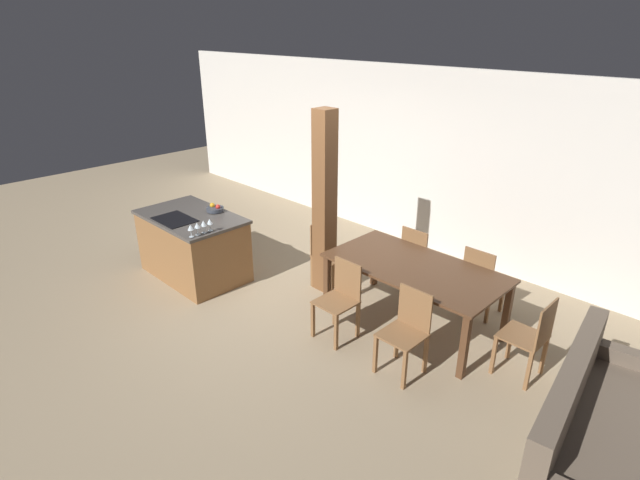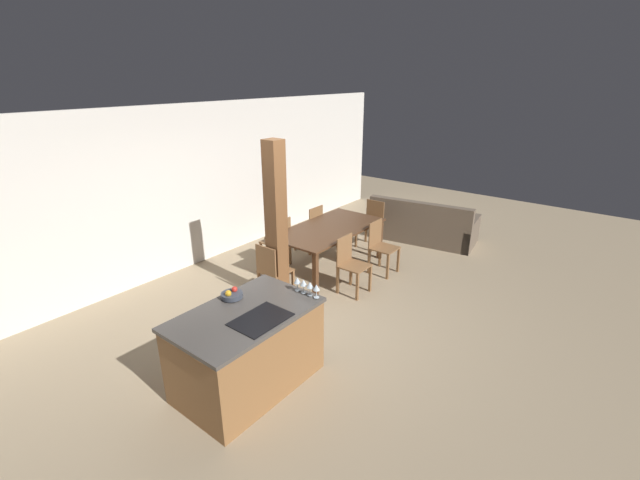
{
  "view_description": "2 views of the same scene",
  "coord_description": "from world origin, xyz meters",
  "px_view_note": "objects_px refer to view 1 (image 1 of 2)",
  "views": [
    {
      "loc": [
        4.31,
        -3.53,
        3.25
      ],
      "look_at": [
        0.6,
        0.2,
        0.95
      ],
      "focal_mm": 28.0,
      "sensor_mm": 36.0,
      "label": 1
    },
    {
      "loc": [
        -3.8,
        -3.24,
        3.12
      ],
      "look_at": [
        0.6,
        0.2,
        0.95
      ],
      "focal_mm": 24.0,
      "sensor_mm": 36.0,
      "label": 2
    }
  ],
  "objects_px": {
    "dining_chair_near_right": "(406,330)",
    "couch": "(604,439)",
    "wine_glass_far": "(203,224)",
    "wine_glass_end": "(210,222)",
    "wine_glass_middle": "(197,226)",
    "timber_post": "(325,204)",
    "dining_chair_foot_end": "(530,337)",
    "dining_chair_far_right": "(481,279)",
    "fruit_bowl": "(215,209)",
    "dining_chair_far_left": "(418,257)",
    "dining_chair_head_end": "(327,253)",
    "kitchen_island": "(193,245)",
    "dining_chair_near_left": "(340,298)",
    "dining_table": "(414,273)",
    "wine_glass_near": "(191,228)"
  },
  "relations": [
    {
      "from": "wine_glass_end",
      "to": "timber_post",
      "type": "relative_size",
      "value": 0.07
    },
    {
      "from": "wine_glass_far",
      "to": "dining_chair_near_right",
      "type": "height_order",
      "value": "wine_glass_far"
    },
    {
      "from": "kitchen_island",
      "to": "dining_chair_near_left",
      "type": "relative_size",
      "value": 1.7
    },
    {
      "from": "wine_glass_end",
      "to": "dining_chair_head_end",
      "type": "height_order",
      "value": "wine_glass_end"
    },
    {
      "from": "timber_post",
      "to": "dining_chair_far_left",
      "type": "bearing_deg",
      "value": 43.23
    },
    {
      "from": "kitchen_island",
      "to": "timber_post",
      "type": "xyz_separation_m",
      "value": [
        1.53,
        1.0,
        0.73
      ]
    },
    {
      "from": "fruit_bowl",
      "to": "couch",
      "type": "bearing_deg",
      "value": 1.34
    },
    {
      "from": "wine_glass_end",
      "to": "wine_glass_middle",
      "type": "bearing_deg",
      "value": -90.0
    },
    {
      "from": "wine_glass_end",
      "to": "fruit_bowl",
      "type": "bearing_deg",
      "value": 141.02
    },
    {
      "from": "kitchen_island",
      "to": "fruit_bowl",
      "type": "xyz_separation_m",
      "value": [
        0.12,
        0.32,
        0.48
      ]
    },
    {
      "from": "wine_glass_far",
      "to": "dining_chair_near_right",
      "type": "bearing_deg",
      "value": 11.95
    },
    {
      "from": "kitchen_island",
      "to": "dining_chair_near_right",
      "type": "bearing_deg",
      "value": 5.96
    },
    {
      "from": "kitchen_island",
      "to": "dining_chair_near_right",
      "type": "height_order",
      "value": "kitchen_island"
    },
    {
      "from": "dining_chair_near_right",
      "to": "dining_chair_far_right",
      "type": "xyz_separation_m",
      "value": [
        0.0,
        1.49,
        0.0
      ]
    },
    {
      "from": "wine_glass_near",
      "to": "timber_post",
      "type": "xyz_separation_m",
      "value": [
        0.86,
        1.4,
        0.16
      ]
    },
    {
      "from": "dining_table",
      "to": "couch",
      "type": "height_order",
      "value": "couch"
    },
    {
      "from": "wine_glass_far",
      "to": "wine_glass_end",
      "type": "xyz_separation_m",
      "value": [
        0.0,
        0.09,
        0.0
      ]
    },
    {
      "from": "couch",
      "to": "dining_chair_foot_end",
      "type": "bearing_deg",
      "value": 46.24
    },
    {
      "from": "dining_chair_far_right",
      "to": "dining_chair_far_left",
      "type": "bearing_deg",
      "value": 0.0
    },
    {
      "from": "wine_glass_middle",
      "to": "dining_chair_far_right",
      "type": "height_order",
      "value": "wine_glass_middle"
    },
    {
      "from": "dining_chair_near_right",
      "to": "dining_chair_head_end",
      "type": "xyz_separation_m",
      "value": [
        -1.8,
        0.75,
        0.0
      ]
    },
    {
      "from": "wine_glass_far",
      "to": "dining_chair_near_left",
      "type": "bearing_deg",
      "value": 17.71
    },
    {
      "from": "fruit_bowl",
      "to": "couch",
      "type": "distance_m",
      "value": 5.06
    },
    {
      "from": "dining_chair_foot_end",
      "to": "dining_chair_near_right",
      "type": "bearing_deg",
      "value": -50.79
    },
    {
      "from": "wine_glass_middle",
      "to": "dining_table",
      "type": "relative_size",
      "value": 0.08
    },
    {
      "from": "kitchen_island",
      "to": "wine_glass_near",
      "type": "xyz_separation_m",
      "value": [
        0.67,
        -0.39,
        0.57
      ]
    },
    {
      "from": "dining_chair_far_right",
      "to": "dining_chair_foot_end",
      "type": "xyz_separation_m",
      "value": [
        0.91,
        -0.75,
        0.0
      ]
    },
    {
      "from": "dining_chair_far_left",
      "to": "kitchen_island",
      "type": "bearing_deg",
      "value": 37.22
    },
    {
      "from": "couch",
      "to": "dining_chair_far_right",
      "type": "bearing_deg",
      "value": 44.43
    },
    {
      "from": "wine_glass_near",
      "to": "fruit_bowl",
      "type": "bearing_deg",
      "value": 127.72
    },
    {
      "from": "wine_glass_middle",
      "to": "wine_glass_end",
      "type": "xyz_separation_m",
      "value": [
        0.0,
        0.18,
        0.0
      ]
    },
    {
      "from": "dining_chair_far_left",
      "to": "wine_glass_near",
      "type": "bearing_deg",
      "value": 51.87
    },
    {
      "from": "dining_chair_foot_end",
      "to": "dining_chair_far_right",
      "type": "bearing_deg",
      "value": -129.21
    },
    {
      "from": "dining_chair_near_right",
      "to": "dining_chair_foot_end",
      "type": "xyz_separation_m",
      "value": [
        0.91,
        0.75,
        0.0
      ]
    },
    {
      "from": "wine_glass_far",
      "to": "couch",
      "type": "distance_m",
      "value": 4.57
    },
    {
      "from": "wine_glass_middle",
      "to": "wine_glass_far",
      "type": "xyz_separation_m",
      "value": [
        0.0,
        0.09,
        0.0
      ]
    },
    {
      "from": "couch",
      "to": "timber_post",
      "type": "height_order",
      "value": "timber_post"
    },
    {
      "from": "dining_table",
      "to": "wine_glass_near",
      "type": "bearing_deg",
      "value": -145.95
    },
    {
      "from": "wine_glass_near",
      "to": "couch",
      "type": "height_order",
      "value": "wine_glass_near"
    },
    {
      "from": "wine_glass_end",
      "to": "dining_table",
      "type": "distance_m",
      "value": 2.53
    },
    {
      "from": "wine_glass_middle",
      "to": "timber_post",
      "type": "distance_m",
      "value": 1.57
    },
    {
      "from": "fruit_bowl",
      "to": "timber_post",
      "type": "relative_size",
      "value": 0.1
    },
    {
      "from": "dining_chair_head_end",
      "to": "dining_chair_far_left",
      "type": "bearing_deg",
      "value": -50.79
    },
    {
      "from": "kitchen_island",
      "to": "wine_glass_end",
      "type": "distance_m",
      "value": 0.89
    },
    {
      "from": "wine_glass_end",
      "to": "timber_post",
      "type": "xyz_separation_m",
      "value": [
        0.86,
        1.13,
        0.16
      ]
    },
    {
      "from": "wine_glass_end",
      "to": "dining_chair_head_end",
      "type": "distance_m",
      "value": 1.57
    },
    {
      "from": "fruit_bowl",
      "to": "dining_chair_near_right",
      "type": "xyz_separation_m",
      "value": [
        3.19,
        0.02,
        -0.46
      ]
    },
    {
      "from": "dining_chair_near_right",
      "to": "couch",
      "type": "height_order",
      "value": "dining_chair_near_right"
    },
    {
      "from": "dining_chair_foot_end",
      "to": "wine_glass_end",
      "type": "bearing_deg",
      "value": -71.12
    },
    {
      "from": "wine_glass_end",
      "to": "timber_post",
      "type": "distance_m",
      "value": 1.43
    }
  ]
}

